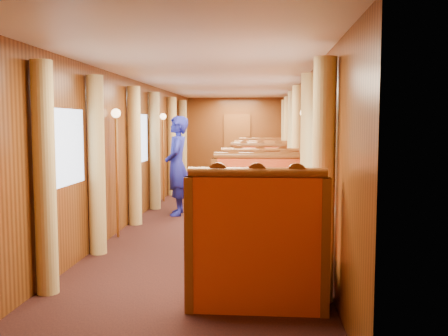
# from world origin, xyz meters

# --- Properties ---
(floor) EXTENTS (3.00, 12.00, 0.01)m
(floor) POSITION_xyz_m (0.00, 0.00, 0.00)
(floor) COLOR black
(floor) RESTS_ON ground
(ceiling) EXTENTS (3.00, 12.00, 0.01)m
(ceiling) POSITION_xyz_m (0.00, 0.00, 2.50)
(ceiling) COLOR silver
(ceiling) RESTS_ON wall_left
(wall_far) EXTENTS (3.00, 0.01, 2.50)m
(wall_far) POSITION_xyz_m (0.00, 6.00, 1.25)
(wall_far) COLOR brown
(wall_far) RESTS_ON floor
(wall_near) EXTENTS (3.00, 0.01, 2.50)m
(wall_near) POSITION_xyz_m (0.00, -6.00, 1.25)
(wall_near) COLOR brown
(wall_near) RESTS_ON floor
(wall_left) EXTENTS (0.01, 12.00, 2.50)m
(wall_left) POSITION_xyz_m (-1.50, 0.00, 1.25)
(wall_left) COLOR brown
(wall_left) RESTS_ON floor
(wall_right) EXTENTS (0.01, 12.00, 2.50)m
(wall_right) POSITION_xyz_m (1.50, 0.00, 1.25)
(wall_right) COLOR brown
(wall_right) RESTS_ON floor
(doorway_far) EXTENTS (0.80, 0.04, 2.00)m
(doorway_far) POSITION_xyz_m (0.00, 5.97, 1.00)
(doorway_far) COLOR brown
(doorway_far) RESTS_ON floor
(table_near) EXTENTS (1.05, 0.72, 0.75)m
(table_near) POSITION_xyz_m (0.75, -3.50, 0.38)
(table_near) COLOR white
(table_near) RESTS_ON floor
(banquette_near_fwd) EXTENTS (1.30, 0.55, 1.34)m
(banquette_near_fwd) POSITION_xyz_m (0.75, -4.51, 0.42)
(banquette_near_fwd) COLOR #B41F14
(banquette_near_fwd) RESTS_ON floor
(banquette_near_aft) EXTENTS (1.30, 0.55, 1.34)m
(banquette_near_aft) POSITION_xyz_m (0.75, -2.49, 0.42)
(banquette_near_aft) COLOR #B41F14
(banquette_near_aft) RESTS_ON floor
(table_mid) EXTENTS (1.05, 0.72, 0.75)m
(table_mid) POSITION_xyz_m (0.75, 0.00, 0.38)
(table_mid) COLOR white
(table_mid) RESTS_ON floor
(banquette_mid_fwd) EXTENTS (1.30, 0.55, 1.34)m
(banquette_mid_fwd) POSITION_xyz_m (0.75, -1.01, 0.42)
(banquette_mid_fwd) COLOR #B41F14
(banquette_mid_fwd) RESTS_ON floor
(banquette_mid_aft) EXTENTS (1.30, 0.55, 1.34)m
(banquette_mid_aft) POSITION_xyz_m (0.75, 1.01, 0.42)
(banquette_mid_aft) COLOR #B41F14
(banquette_mid_aft) RESTS_ON floor
(table_far) EXTENTS (1.05, 0.72, 0.75)m
(table_far) POSITION_xyz_m (0.75, 3.50, 0.38)
(table_far) COLOR white
(table_far) RESTS_ON floor
(banquette_far_fwd) EXTENTS (1.30, 0.55, 1.34)m
(banquette_far_fwd) POSITION_xyz_m (0.75, 2.49, 0.42)
(banquette_far_fwd) COLOR #B41F14
(banquette_far_fwd) RESTS_ON floor
(banquette_far_aft) EXTENTS (1.30, 0.55, 1.34)m
(banquette_far_aft) POSITION_xyz_m (0.75, 4.51, 0.42)
(banquette_far_aft) COLOR #B41F14
(banquette_far_aft) RESTS_ON floor
(tea_tray) EXTENTS (0.35, 0.27, 0.01)m
(tea_tray) POSITION_xyz_m (0.64, -3.53, 0.76)
(tea_tray) COLOR silver
(tea_tray) RESTS_ON table_near
(teapot_left) EXTENTS (0.20, 0.17, 0.14)m
(teapot_left) POSITION_xyz_m (0.58, -3.60, 0.82)
(teapot_left) COLOR silver
(teapot_left) RESTS_ON tea_tray
(teapot_right) EXTENTS (0.16, 0.13, 0.12)m
(teapot_right) POSITION_xyz_m (0.69, -3.61, 0.81)
(teapot_right) COLOR silver
(teapot_right) RESTS_ON tea_tray
(teapot_back) EXTENTS (0.17, 0.15, 0.12)m
(teapot_back) POSITION_xyz_m (0.63, -3.40, 0.81)
(teapot_back) COLOR silver
(teapot_back) RESTS_ON tea_tray
(fruit_plate) EXTENTS (0.20, 0.20, 0.05)m
(fruit_plate) POSITION_xyz_m (1.06, -3.61, 0.77)
(fruit_plate) COLOR white
(fruit_plate) RESTS_ON table_near
(cup_inboard) EXTENTS (0.08, 0.08, 0.26)m
(cup_inboard) POSITION_xyz_m (0.37, -3.40, 0.86)
(cup_inboard) COLOR white
(cup_inboard) RESTS_ON table_near
(cup_outboard) EXTENTS (0.08, 0.08, 0.26)m
(cup_outboard) POSITION_xyz_m (0.48, -3.27, 0.86)
(cup_outboard) COLOR white
(cup_outboard) RESTS_ON table_near
(rose_vase_mid) EXTENTS (0.06, 0.06, 0.36)m
(rose_vase_mid) POSITION_xyz_m (0.73, 0.03, 0.93)
(rose_vase_mid) COLOR silver
(rose_vase_mid) RESTS_ON table_mid
(rose_vase_far) EXTENTS (0.06, 0.06, 0.36)m
(rose_vase_far) POSITION_xyz_m (0.72, 3.49, 0.93)
(rose_vase_far) COLOR silver
(rose_vase_far) RESTS_ON table_far
(window_left_near) EXTENTS (0.01, 1.20, 0.90)m
(window_left_near) POSITION_xyz_m (-1.49, -3.50, 1.45)
(window_left_near) COLOR #96ADCE
(window_left_near) RESTS_ON wall_left
(curtain_left_near_a) EXTENTS (0.22, 0.22, 2.35)m
(curtain_left_near_a) POSITION_xyz_m (-1.38, -4.28, 1.18)
(curtain_left_near_a) COLOR #D6B86D
(curtain_left_near_a) RESTS_ON floor
(curtain_left_near_b) EXTENTS (0.22, 0.22, 2.35)m
(curtain_left_near_b) POSITION_xyz_m (-1.38, -2.72, 1.18)
(curtain_left_near_b) COLOR #D6B86D
(curtain_left_near_b) RESTS_ON floor
(window_right_near) EXTENTS (0.01, 1.20, 0.90)m
(window_right_near) POSITION_xyz_m (1.49, -3.50, 1.45)
(window_right_near) COLOR #96ADCE
(window_right_near) RESTS_ON wall_right
(curtain_right_near_a) EXTENTS (0.22, 0.22, 2.35)m
(curtain_right_near_a) POSITION_xyz_m (1.38, -4.28, 1.18)
(curtain_right_near_a) COLOR #D6B86D
(curtain_right_near_a) RESTS_ON floor
(curtain_right_near_b) EXTENTS (0.22, 0.22, 2.35)m
(curtain_right_near_b) POSITION_xyz_m (1.38, -2.72, 1.18)
(curtain_right_near_b) COLOR #D6B86D
(curtain_right_near_b) RESTS_ON floor
(window_left_mid) EXTENTS (0.01, 1.20, 0.90)m
(window_left_mid) POSITION_xyz_m (-1.49, 0.00, 1.45)
(window_left_mid) COLOR #96ADCE
(window_left_mid) RESTS_ON wall_left
(curtain_left_mid_a) EXTENTS (0.22, 0.22, 2.35)m
(curtain_left_mid_a) POSITION_xyz_m (-1.38, -0.78, 1.18)
(curtain_left_mid_a) COLOR #D6B86D
(curtain_left_mid_a) RESTS_ON floor
(curtain_left_mid_b) EXTENTS (0.22, 0.22, 2.35)m
(curtain_left_mid_b) POSITION_xyz_m (-1.38, 0.78, 1.18)
(curtain_left_mid_b) COLOR #D6B86D
(curtain_left_mid_b) RESTS_ON floor
(window_right_mid) EXTENTS (0.01, 1.20, 0.90)m
(window_right_mid) POSITION_xyz_m (1.49, 0.00, 1.45)
(window_right_mid) COLOR #96ADCE
(window_right_mid) RESTS_ON wall_right
(curtain_right_mid_a) EXTENTS (0.22, 0.22, 2.35)m
(curtain_right_mid_a) POSITION_xyz_m (1.38, -0.78, 1.18)
(curtain_right_mid_a) COLOR #D6B86D
(curtain_right_mid_a) RESTS_ON floor
(curtain_right_mid_b) EXTENTS (0.22, 0.22, 2.35)m
(curtain_right_mid_b) POSITION_xyz_m (1.38, 0.78, 1.18)
(curtain_right_mid_b) COLOR #D6B86D
(curtain_right_mid_b) RESTS_ON floor
(window_left_far) EXTENTS (0.01, 1.20, 0.90)m
(window_left_far) POSITION_xyz_m (-1.49, 3.50, 1.45)
(window_left_far) COLOR #96ADCE
(window_left_far) RESTS_ON wall_left
(curtain_left_far_a) EXTENTS (0.22, 0.22, 2.35)m
(curtain_left_far_a) POSITION_xyz_m (-1.38, 2.72, 1.18)
(curtain_left_far_a) COLOR #D6B86D
(curtain_left_far_a) RESTS_ON floor
(curtain_left_far_b) EXTENTS (0.22, 0.22, 2.35)m
(curtain_left_far_b) POSITION_xyz_m (-1.38, 4.28, 1.18)
(curtain_left_far_b) COLOR #D6B86D
(curtain_left_far_b) RESTS_ON floor
(window_right_far) EXTENTS (0.01, 1.20, 0.90)m
(window_right_far) POSITION_xyz_m (1.49, 3.50, 1.45)
(window_right_far) COLOR #96ADCE
(window_right_far) RESTS_ON wall_right
(curtain_right_far_a) EXTENTS (0.22, 0.22, 2.35)m
(curtain_right_far_a) POSITION_xyz_m (1.38, 2.72, 1.18)
(curtain_right_far_a) COLOR #D6B86D
(curtain_right_far_a) RESTS_ON floor
(curtain_right_far_b) EXTENTS (0.22, 0.22, 2.35)m
(curtain_right_far_b) POSITION_xyz_m (1.38, 4.28, 1.18)
(curtain_right_far_b) COLOR #D6B86D
(curtain_right_far_b) RESTS_ON floor
(sconce_left_fore) EXTENTS (0.14, 0.14, 1.95)m
(sconce_left_fore) POSITION_xyz_m (-1.40, -1.75, 1.38)
(sconce_left_fore) COLOR #BF8C3F
(sconce_left_fore) RESTS_ON floor
(sconce_right_fore) EXTENTS (0.14, 0.14, 1.95)m
(sconce_right_fore) POSITION_xyz_m (1.40, -1.75, 1.38)
(sconce_right_fore) COLOR #BF8C3F
(sconce_right_fore) RESTS_ON floor
(sconce_left_aft) EXTENTS (0.14, 0.14, 1.95)m
(sconce_left_aft) POSITION_xyz_m (-1.40, 1.75, 1.38)
(sconce_left_aft) COLOR #BF8C3F
(sconce_left_aft) RESTS_ON floor
(sconce_right_aft) EXTENTS (0.14, 0.14, 1.95)m
(sconce_right_aft) POSITION_xyz_m (1.40, 1.75, 1.38)
(sconce_right_aft) COLOR #BF8C3F
(sconce_right_aft) RESTS_ON floor
(steward) EXTENTS (0.53, 0.73, 1.87)m
(steward) POSITION_xyz_m (-0.82, 0.15, 0.93)
(steward) COLOR navy
(steward) RESTS_ON floor
(passenger) EXTENTS (0.40, 0.44, 0.76)m
(passenger) POSITION_xyz_m (0.75, 0.81, 0.74)
(passenger) COLOR beige
(passenger) RESTS_ON banquette_mid_aft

